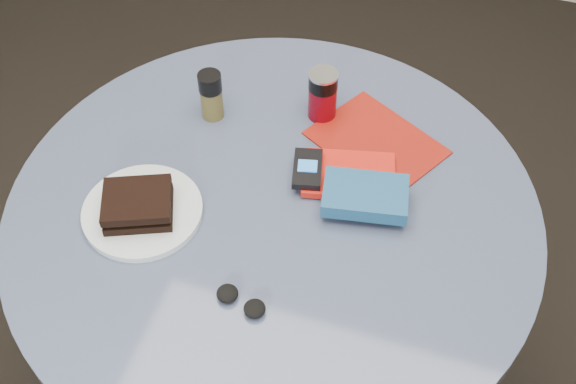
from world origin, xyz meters
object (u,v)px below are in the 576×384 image
(table, at_px, (274,256))
(mp3_player, at_px, (307,169))
(novel, at_px, (365,196))
(headphones, at_px, (241,301))
(magazine, at_px, (376,143))
(plate, at_px, (143,211))
(red_book, at_px, (349,175))
(sandwich, at_px, (138,205))
(pepper_grinder, at_px, (211,95))
(soda_can, at_px, (323,95))

(table, bearing_deg, mp3_player, 64.05)
(novel, distance_m, headphones, 0.30)
(table, relative_size, mp3_player, 9.54)
(novel, relative_size, mp3_player, 1.47)
(magazine, bearing_deg, headphones, -77.12)
(table, height_order, plate, plate)
(plate, bearing_deg, magazine, 40.13)
(magazine, distance_m, red_book, 0.11)
(sandwich, distance_m, pepper_grinder, 0.29)
(plate, height_order, red_book, red_book)
(soda_can, bearing_deg, magazine, -19.69)
(novel, relative_size, headphones, 1.57)
(sandwich, bearing_deg, magazine, 40.76)
(red_book, height_order, mp3_player, mp3_player)
(table, bearing_deg, sandwich, -155.56)
(soda_can, bearing_deg, table, -93.98)
(headphones, bearing_deg, mp3_player, 85.73)
(mp3_player, bearing_deg, table, -115.95)
(table, xyz_separation_m, headphones, (0.02, -0.22, 0.17))
(sandwich, bearing_deg, novel, 21.22)
(plate, bearing_deg, sandwich, -97.08)
(table, bearing_deg, plate, -157.14)
(soda_can, distance_m, red_book, 0.19)
(plate, xyz_separation_m, sandwich, (-0.00, -0.01, 0.03))
(table, height_order, mp3_player, mp3_player)
(magazine, bearing_deg, soda_can, -170.50)
(soda_can, bearing_deg, sandwich, -123.54)
(sandwich, distance_m, soda_can, 0.44)
(plate, distance_m, soda_can, 0.43)
(table, xyz_separation_m, novel, (0.16, 0.05, 0.20))
(magazine, height_order, headphones, headphones)
(pepper_grinder, relative_size, novel, 0.70)
(red_book, distance_m, headphones, 0.34)
(soda_can, height_order, mp3_player, soda_can)
(pepper_grinder, relative_size, magazine, 0.45)
(magazine, bearing_deg, novel, -55.08)
(pepper_grinder, bearing_deg, novel, -21.67)
(magazine, bearing_deg, table, -94.80)
(table, bearing_deg, red_book, 42.60)
(table, relative_size, red_book, 5.69)
(plate, distance_m, novel, 0.41)
(red_book, height_order, headphones, headphones)
(plate, relative_size, pepper_grinder, 2.04)
(table, height_order, red_book, red_book)
(soda_can, bearing_deg, novel, -55.92)
(soda_can, bearing_deg, pepper_grinder, -161.70)
(plate, distance_m, magazine, 0.48)
(soda_can, relative_size, headphones, 1.13)
(sandwich, xyz_separation_m, magazine, (0.37, 0.32, -0.03))
(magazine, bearing_deg, mp3_player, -99.30)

